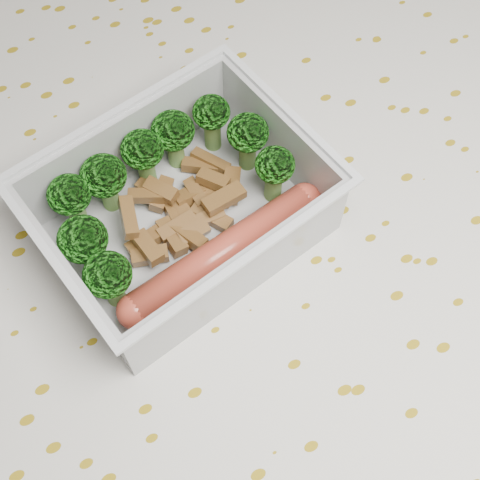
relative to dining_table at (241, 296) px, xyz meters
name	(u,v)px	position (x,y,z in m)	size (l,w,h in m)	color
ground_plane	(241,448)	(0.00, 0.00, -0.67)	(4.00, 4.00, 0.00)	olive
dining_table	(241,296)	(0.00, 0.00, 0.00)	(1.40, 0.90, 0.75)	brown
tablecloth	(241,270)	(0.00, 0.00, 0.05)	(1.46, 0.96, 0.19)	silver
lunch_container	(182,214)	(-0.03, 0.03, 0.11)	(0.21, 0.18, 0.07)	silver
broccoli_florets	(152,180)	(-0.04, 0.06, 0.13)	(0.17, 0.12, 0.05)	#608C3F
meat_pile	(182,209)	(-0.03, 0.04, 0.10)	(0.10, 0.08, 0.03)	brown
sausage	(223,253)	(-0.02, -0.01, 0.11)	(0.16, 0.05, 0.02)	#B13F2C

